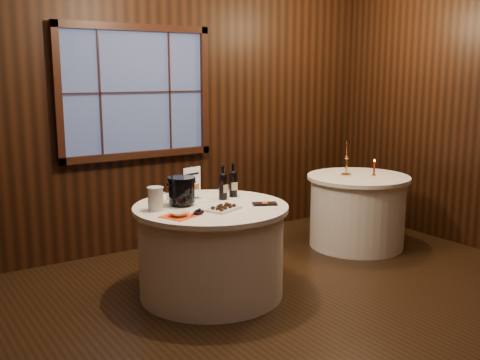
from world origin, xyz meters
TOP-DOWN VIEW (x-y plane):
  - ground at (0.00, 0.00)m, footprint 6.00×6.00m
  - back_wall at (0.00, 2.48)m, footprint 6.00×0.10m
  - main_table at (0.00, 1.00)m, footprint 1.28×1.28m
  - side_table at (2.00, 1.30)m, footprint 1.08×1.08m
  - sign_stand at (-0.04, 1.26)m, footprint 0.18×0.12m
  - port_bottle_left at (0.20, 1.14)m, footprint 0.07×0.08m
  - port_bottle_right at (0.33, 1.18)m, footprint 0.07×0.08m
  - ice_bucket at (-0.19, 1.14)m, footprint 0.23×0.23m
  - chocolate_plate at (0.01, 0.81)m, footprint 0.32×0.27m
  - chocolate_box at (0.38, 0.77)m, footprint 0.22×0.18m
  - grape_bunch at (-0.22, 0.78)m, footprint 0.17×0.10m
  - glass_pitcher at (-0.45, 1.10)m, footprint 0.17×0.13m
  - orange_napkin at (-0.39, 0.82)m, footprint 0.30×0.30m
  - cracker_bowl at (-0.39, 0.82)m, footprint 0.17×0.17m
  - brass_candlestick at (1.89, 1.38)m, footprint 0.11×0.11m
  - red_candle at (2.12, 1.20)m, footprint 0.05×0.05m

SIDE VIEW (x-z plane):
  - ground at x=0.00m, z-range 0.00..0.00m
  - main_table at x=0.00m, z-range 0.00..0.77m
  - side_table at x=2.00m, z-range 0.00..0.77m
  - orange_napkin at x=-0.39m, z-range 0.77..0.77m
  - chocolate_box at x=0.38m, z-range 0.77..0.79m
  - chocolate_plate at x=0.01m, z-range 0.77..0.81m
  - grape_bunch at x=-0.22m, z-range 0.77..0.81m
  - cracker_bowl at x=-0.39m, z-range 0.77..0.81m
  - red_candle at x=2.12m, z-range 0.75..0.93m
  - glass_pitcher at x=-0.45m, z-range 0.77..0.96m
  - sign_stand at x=-0.04m, z-range 0.72..1.02m
  - ice_bucket at x=-0.19m, z-range 0.78..1.01m
  - port_bottle_left at x=0.20m, z-range 0.75..1.06m
  - port_bottle_right at x=0.33m, z-range 0.75..1.06m
  - brass_candlestick at x=1.89m, z-range 0.72..1.09m
  - back_wall at x=0.00m, z-range 0.04..3.04m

